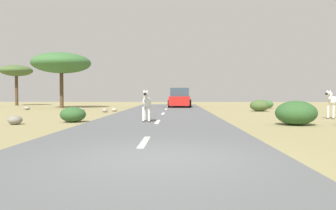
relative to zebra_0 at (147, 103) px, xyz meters
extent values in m
plane|color=#8E8456|center=(0.94, -8.07, -0.88)|extent=(90.00, 90.00, 0.00)
cube|color=#56595B|center=(0.48, -8.07, -0.85)|extent=(6.00, 64.00, 0.05)
cube|color=silver|center=(0.48, -6.07, -0.83)|extent=(0.16, 2.00, 0.01)
cube|color=silver|center=(0.48, -0.07, -0.83)|extent=(0.16, 2.00, 0.01)
cube|color=silver|center=(0.48, 5.93, -0.83)|extent=(0.16, 2.00, 0.01)
cube|color=silver|center=(0.48, 11.93, -0.83)|extent=(0.16, 2.00, 0.01)
cube|color=silver|center=(0.48, 17.93, -0.83)|extent=(0.16, 2.00, 0.01)
ellipsoid|color=silver|center=(0.00, 0.08, 0.02)|extent=(0.38, 0.96, 0.45)
cylinder|color=silver|center=(-0.12, -0.23, -0.50)|extent=(0.10, 0.10, 0.65)
cylinder|color=#28231E|center=(-0.12, -0.23, -0.81)|extent=(0.11, 0.11, 0.04)
cylinder|color=silver|center=(0.12, -0.23, -0.50)|extent=(0.10, 0.10, 0.65)
cylinder|color=#28231E|center=(0.12, -0.23, -0.81)|extent=(0.11, 0.11, 0.04)
cylinder|color=silver|center=(-0.12, 0.40, -0.50)|extent=(0.10, 0.10, 0.65)
cylinder|color=#28231E|center=(-0.12, 0.40, -0.81)|extent=(0.11, 0.11, 0.04)
cylinder|color=silver|center=(0.12, 0.40, -0.50)|extent=(0.10, 0.10, 0.65)
cylinder|color=#28231E|center=(0.12, 0.40, -0.81)|extent=(0.11, 0.11, 0.04)
cylinder|color=silver|center=(0.00, -0.38, 0.25)|extent=(0.17, 0.34, 0.39)
cube|color=black|center=(0.00, -0.38, 0.33)|extent=(0.04, 0.32, 0.27)
ellipsoid|color=silver|center=(0.00, -0.60, 0.40)|extent=(0.17, 0.42, 0.21)
ellipsoid|color=black|center=(0.00, -0.77, 0.38)|extent=(0.12, 0.15, 0.13)
cone|color=silver|center=(-0.06, -0.50, 0.50)|extent=(0.08, 0.08, 0.12)
cone|color=silver|center=(0.06, -0.50, 0.50)|extent=(0.08, 0.08, 0.12)
cylinder|color=black|center=(0.00, 0.56, -0.07)|extent=(0.04, 0.14, 0.39)
ellipsoid|color=silver|center=(9.25, 2.67, 0.01)|extent=(1.00, 1.00, 0.48)
cylinder|color=silver|center=(8.92, 2.53, -0.53)|extent=(0.14, 0.14, 0.69)
cylinder|color=#28231E|center=(8.92, 2.53, -0.86)|extent=(0.16, 0.16, 0.05)
cylinder|color=silver|center=(9.11, 2.35, -0.53)|extent=(0.14, 0.14, 0.69)
cylinder|color=#28231E|center=(9.11, 2.35, -0.86)|extent=(0.16, 0.16, 0.05)
cylinder|color=silver|center=(9.39, 3.00, -0.53)|extent=(0.14, 0.14, 0.69)
cylinder|color=#28231E|center=(9.39, 3.00, -0.86)|extent=(0.16, 0.16, 0.05)
cylinder|color=silver|center=(8.91, 2.33, 0.26)|extent=(0.39, 0.38, 0.41)
cube|color=black|center=(8.91, 2.33, 0.34)|extent=(0.26, 0.26, 0.28)
ellipsoid|color=silver|center=(8.74, 2.16, 0.41)|extent=(0.44, 0.44, 0.22)
ellipsoid|color=black|center=(8.61, 2.04, 0.39)|extent=(0.20, 0.20, 0.13)
cone|color=silver|center=(8.77, 2.29, 0.52)|extent=(0.12, 0.12, 0.13)
cone|color=silver|center=(8.86, 2.20, 0.52)|extent=(0.12, 0.12, 0.13)
cube|color=red|center=(1.63, 16.14, -0.25)|extent=(2.02, 4.29, 0.80)
cube|color=#334751|center=(1.62, 15.94, 0.53)|extent=(1.75, 2.28, 0.76)
cube|color=black|center=(1.75, 18.30, -0.52)|extent=(1.72, 0.25, 0.24)
cylinder|color=black|center=(2.60, 17.44, -0.49)|extent=(0.26, 0.69, 0.68)
cylinder|color=black|center=(0.81, 17.54, -0.49)|extent=(0.26, 0.69, 0.68)
cylinder|color=black|center=(2.46, 14.75, -0.49)|extent=(0.26, 0.69, 0.68)
cylinder|color=black|center=(0.66, 14.84, -0.49)|extent=(0.26, 0.69, 0.68)
cube|color=silver|center=(1.62, 21.47, -0.25)|extent=(1.95, 4.26, 0.80)
cube|color=#334751|center=(1.63, 21.67, 0.53)|extent=(1.72, 2.26, 0.76)
cube|color=black|center=(1.54, 19.31, -0.52)|extent=(1.71, 0.22, 0.24)
cylinder|color=black|center=(0.67, 20.16, -0.49)|extent=(0.25, 0.69, 0.68)
cylinder|color=black|center=(2.47, 20.09, -0.49)|extent=(0.25, 0.69, 0.68)
cylinder|color=black|center=(0.77, 22.85, -0.49)|extent=(0.25, 0.69, 0.68)
cylinder|color=black|center=(2.57, 22.79, -0.49)|extent=(0.25, 0.69, 0.68)
cylinder|color=#4C3823|center=(-8.82, 14.75, 0.66)|extent=(0.32, 0.32, 3.07)
ellipsoid|color=#386633|center=(-8.82, 14.75, 3.09)|extent=(5.13, 5.13, 1.79)
cylinder|color=#4C3823|center=(-15.86, 20.98, 0.70)|extent=(0.32, 0.32, 3.15)
ellipsoid|color=#425B2D|center=(-15.86, 20.98, 2.86)|extent=(3.37, 3.37, 1.18)
ellipsoid|color=#2D5628|center=(-3.30, 0.25, -0.54)|extent=(1.14, 1.02, 0.68)
ellipsoid|color=#386633|center=(9.07, 14.52, -0.53)|extent=(1.18, 1.06, 0.71)
ellipsoid|color=#2D5628|center=(6.10, -0.90, -0.39)|extent=(1.64, 1.47, 0.98)
ellipsoid|color=#425B2D|center=(7.29, 9.69, -0.46)|extent=(1.39, 1.25, 0.84)
ellipsoid|color=gray|center=(-10.46, 11.49, -0.74)|extent=(0.49, 0.43, 0.28)
ellipsoid|color=gray|center=(-5.33, -0.92, -0.70)|extent=(0.57, 0.58, 0.37)
ellipsoid|color=#A89E8C|center=(-4.89, 6.80, -0.69)|extent=(0.59, 0.59, 0.38)
ellipsoid|color=gray|center=(-3.55, 8.05, -0.74)|extent=(0.41, 0.38, 0.27)
ellipsoid|color=#A89E8C|center=(-3.11, 9.09, -0.75)|extent=(0.40, 0.36, 0.25)
camera|label=1|loc=(1.28, -14.40, 0.38)|focal=35.66mm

